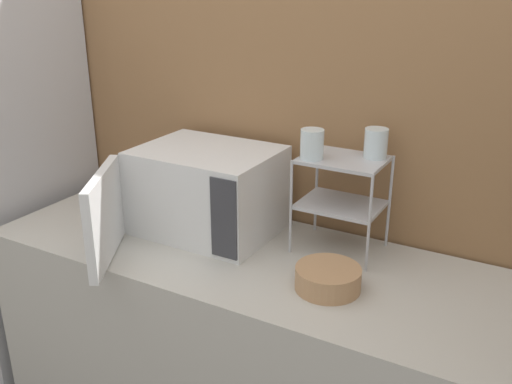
% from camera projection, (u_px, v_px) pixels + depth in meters
% --- Properties ---
extents(wall_back, '(8.00, 0.06, 2.60)m').
position_uv_depth(wall_back, '(297.00, 115.00, 2.16)').
color(wall_back, olive).
rests_on(wall_back, ground_plane).
extents(counter, '(1.92, 0.67, 0.88)m').
position_uv_depth(counter, '(249.00, 357.00, 2.16)').
color(counter, '#B7B2A8').
rests_on(counter, ground_plane).
extents(microwave, '(0.53, 0.74, 0.32)m').
position_uv_depth(microwave, '(203.00, 192.00, 2.12)').
color(microwave, silver).
rests_on(microwave, counter).
extents(dish_rack, '(0.29, 0.23, 0.34)m').
position_uv_depth(dish_rack, '(342.00, 185.00, 1.95)').
color(dish_rack, '#B2B2B7').
rests_on(dish_rack, counter).
extents(glass_front_left, '(0.08, 0.08, 0.10)m').
position_uv_depth(glass_front_left, '(312.00, 144.00, 1.90)').
color(glass_front_left, silver).
rests_on(glass_front_left, dish_rack).
extents(glass_back_right, '(0.08, 0.08, 0.10)m').
position_uv_depth(glass_back_right, '(376.00, 143.00, 1.91)').
color(glass_back_right, silver).
rests_on(glass_back_right, dish_rack).
extents(bowl, '(0.21, 0.21, 0.07)m').
position_uv_depth(bowl, '(328.00, 279.00, 1.77)').
color(bowl, '#AD7F56').
rests_on(bowl, counter).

